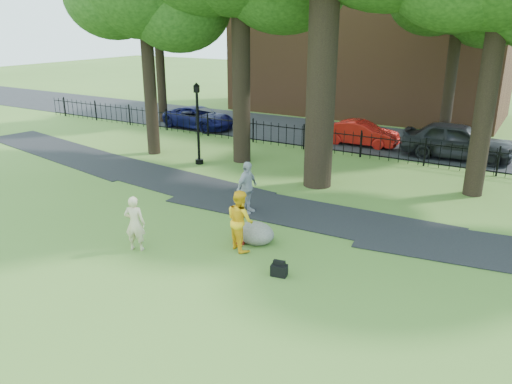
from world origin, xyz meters
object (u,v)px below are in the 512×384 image
Objects in this scene: man at (240,220)px; boulder at (255,231)px; lamppost at (198,125)px; woman at (135,223)px; red_sedan at (361,133)px.

man is 0.82m from boulder.
lamppost is at bearing -16.39° from man.
woman is 9.13m from lamppost.
red_sedan is (-1.32, 13.83, -0.25)m from man.
man reaches higher than red_sedan.
woman is 0.42× the size of red_sedan.
man is (2.52, 1.59, 0.07)m from woman.
man is 13.90m from red_sedan.
boulder is at bearing -163.11° from woman.
lamppost is at bearing -86.92° from woman.
man is 0.48× the size of lamppost.
woman is 0.92× the size of man.
man is at bearing -170.27° from woman.
woman is 1.39× the size of boulder.
lamppost is 0.95× the size of red_sedan.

